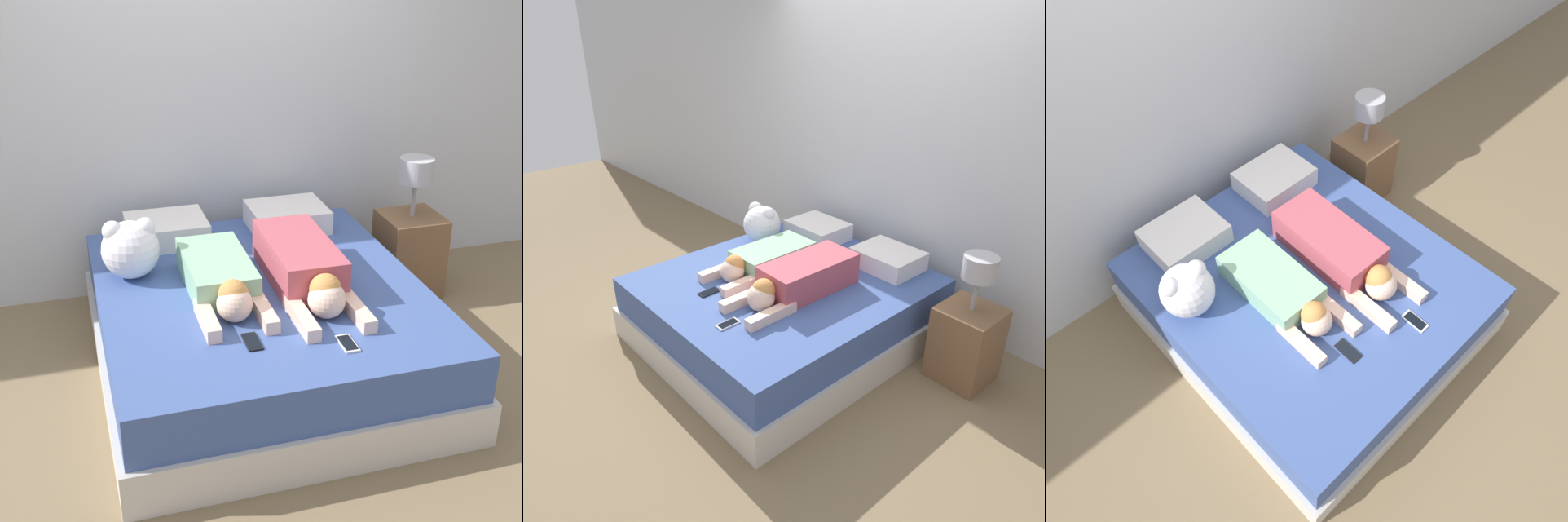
{
  "view_description": "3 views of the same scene",
  "coord_description": "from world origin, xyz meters",
  "views": [
    {
      "loc": [
        -0.96,
        -3.31,
        2.29
      ],
      "look_at": [
        0.0,
        0.0,
        0.65
      ],
      "focal_mm": 50.0,
      "sensor_mm": 36.0,
      "label": 1
    },
    {
      "loc": [
        2.5,
        -2.2,
        2.29
      ],
      "look_at": [
        0.0,
        0.0,
        0.65
      ],
      "focal_mm": 35.0,
      "sensor_mm": 36.0,
      "label": 2
    },
    {
      "loc": [
        -1.29,
        -1.34,
        3.04
      ],
      "look_at": [
        0.0,
        0.0,
        0.65
      ],
      "focal_mm": 35.0,
      "sensor_mm": 36.0,
      "label": 3
    }
  ],
  "objects": [
    {
      "name": "nightstand",
      "position": [
        1.19,
        0.59,
        0.32
      ],
      "size": [
        0.37,
        0.37,
        0.93
      ],
      "color": "brown",
      "rests_on": "ground_plane"
    },
    {
      "name": "pillow_head_left",
      "position": [
        -0.38,
        0.73,
        0.57
      ],
      "size": [
        0.47,
        0.39,
        0.15
      ],
      "color": "white",
      "rests_on": "bed"
    },
    {
      "name": "plush_toy",
      "position": [
        -0.64,
        0.32,
        0.66
      ],
      "size": [
        0.32,
        0.32,
        0.33
      ],
      "color": "white",
      "rests_on": "bed"
    },
    {
      "name": "cell_phone_left",
      "position": [
        -0.2,
        -0.53,
        0.5
      ],
      "size": [
        0.07,
        0.15,
        0.01
      ],
      "color": "black",
      "rests_on": "bed"
    },
    {
      "name": "wall_back",
      "position": [
        0.0,
        1.13,
        1.3
      ],
      "size": [
        12.0,
        0.06,
        2.6
      ],
      "color": "silver",
      "rests_on": "ground_plane"
    },
    {
      "name": "ground_plane",
      "position": [
        0.0,
        0.0,
        0.0
      ],
      "size": [
        12.0,
        12.0,
        0.0
      ],
      "primitive_type": "plane",
      "color": "#7F6B4C"
    },
    {
      "name": "cell_phone_right",
      "position": [
        0.22,
        -0.67,
        0.5
      ],
      "size": [
        0.07,
        0.15,
        0.01
      ],
      "color": "silver",
      "rests_on": "bed"
    },
    {
      "name": "bed",
      "position": [
        0.0,
        0.0,
        0.24
      ],
      "size": [
        1.76,
        1.97,
        0.5
      ],
      "color": "beige",
      "rests_on": "ground_plane"
    },
    {
      "name": "person_left",
      "position": [
        -0.22,
        -0.02,
        0.58
      ],
      "size": [
        0.35,
        0.89,
        0.21
      ],
      "color": "#8CBF99",
      "rests_on": "bed"
    },
    {
      "name": "person_right",
      "position": [
        0.22,
        -0.06,
        0.6
      ],
      "size": [
        0.35,
        1.01,
        0.23
      ],
      "color": "#B24C59",
      "rests_on": "bed"
    },
    {
      "name": "pillow_head_right",
      "position": [
        0.38,
        0.73,
        0.57
      ],
      "size": [
        0.47,
        0.39,
        0.15
      ],
      "color": "white",
      "rests_on": "bed"
    }
  ]
}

